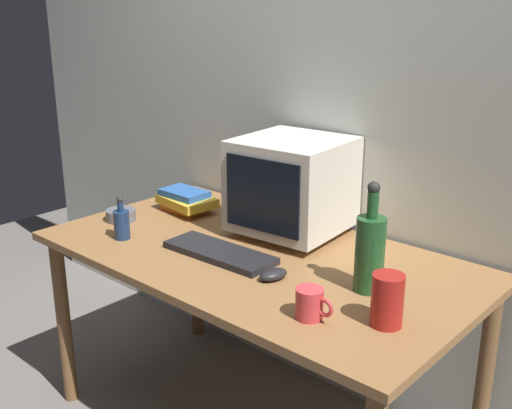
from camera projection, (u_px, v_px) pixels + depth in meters
name	position (u px, v px, depth m)	size (l,w,h in m)	color
back_wall	(340.00, 98.00, 2.40)	(4.00, 0.08, 2.50)	beige
desk	(256.00, 274.00, 2.23)	(1.57, 0.85, 0.75)	olive
crt_monitor	(292.00, 185.00, 2.33)	(0.41, 0.42, 0.37)	beige
keyboard	(220.00, 253.00, 2.17)	(0.42, 0.15, 0.02)	black
computer_mouse	(273.00, 274.00, 1.99)	(0.06, 0.10, 0.04)	black
bottle_tall	(370.00, 251.00, 1.88)	(0.09, 0.09, 0.35)	#1E4C23
bottle_short	(122.00, 223.00, 2.32)	(0.06, 0.06, 0.17)	navy
book_stack	(186.00, 200.00, 2.62)	(0.26, 0.19, 0.09)	orange
mug	(310.00, 304.00, 1.74)	(0.12, 0.08, 0.09)	#CC383D
cd_spindle	(121.00, 215.00, 2.52)	(0.12, 0.12, 0.04)	#595B66
metal_canister	(387.00, 300.00, 1.69)	(0.09, 0.09, 0.15)	#A51E19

